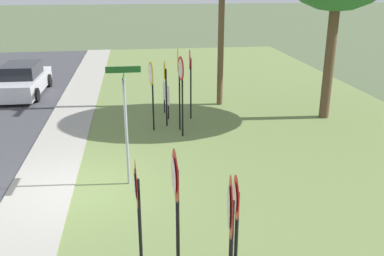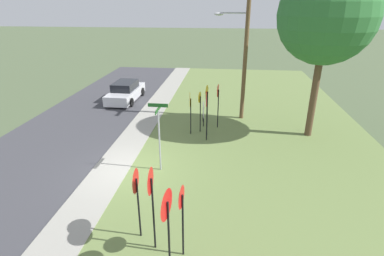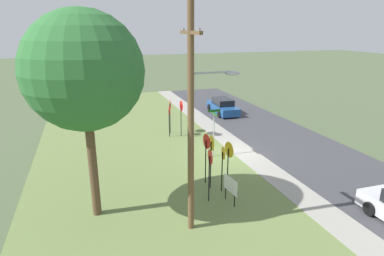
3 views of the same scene
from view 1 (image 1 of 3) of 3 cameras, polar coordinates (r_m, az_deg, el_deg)
ground_plane at (r=11.10m, az=-15.42°, el=-8.08°), size 160.00×160.00×0.00m
sidewalk_strip at (r=11.23m, az=-19.51°, el=-8.02°), size 44.00×1.60×0.06m
grass_median at (r=11.83m, az=14.89°, el=-6.17°), size 44.00×12.00×0.04m
stop_sign_near_left at (r=13.63m, az=-1.43°, el=6.56°), size 0.76×0.12×2.64m
stop_sign_near_right at (r=14.30m, az=-5.42°, el=6.24°), size 0.78×0.13×2.36m
stop_sign_far_left at (r=14.74m, az=-3.58°, el=6.33°), size 0.61×0.12×2.30m
stop_sign_far_center at (r=15.48m, az=-0.27°, el=7.75°), size 0.69×0.11×2.54m
stop_sign_far_right at (r=14.23m, az=-1.81°, el=7.56°), size 0.77×0.12×2.78m
yield_sign_near_left at (r=6.73m, az=-7.41°, el=-9.09°), size 0.75×0.11×2.35m
yield_sign_near_right at (r=6.26m, az=-2.27°, el=-8.59°), size 0.77×0.10×2.68m
yield_sign_far_left at (r=6.40m, az=5.75°, el=-11.27°), size 0.65×0.12×2.29m
yield_sign_far_right at (r=5.60m, az=4.98°, el=-12.58°), size 0.80×0.16×2.64m
street_name_post at (r=10.44m, az=-8.81°, el=1.51°), size 0.96×0.82×3.01m
notice_board at (r=16.06m, az=-3.46°, el=4.47°), size 1.10×0.16×1.25m
parked_hatchback_near at (r=20.73m, az=-21.59°, el=5.90°), size 4.45×1.96×1.39m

